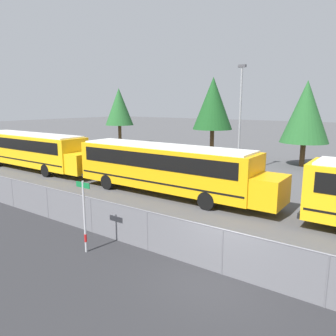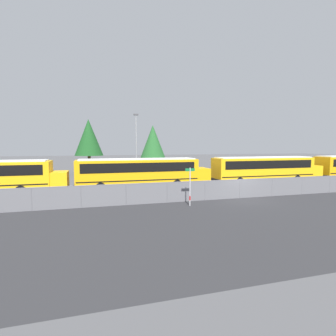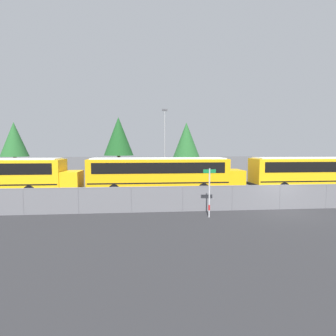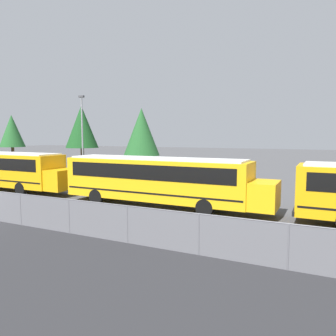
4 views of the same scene
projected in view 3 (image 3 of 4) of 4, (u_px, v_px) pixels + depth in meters
ground_plane at (279, 209)px, 16.37m from camera, size 200.00×200.00×0.00m
fence at (280, 197)px, 16.31m from camera, size 67.50×0.07×1.56m
school_bus_1 at (162, 172)px, 22.21m from camera, size 13.18×2.50×3.01m
school_bus_2 at (319, 171)px, 23.42m from camera, size 13.18×2.50×3.01m
street_sign at (209, 191)px, 14.41m from camera, size 0.70×0.09×2.72m
light_pole at (165, 142)px, 30.57m from camera, size 0.60×0.24×8.33m
tree_0 at (14, 140)px, 36.95m from camera, size 3.73×3.73×7.47m
tree_1 at (186, 141)px, 36.67m from camera, size 4.07×4.07×7.40m
tree_2 at (119, 136)px, 36.83m from camera, size 4.14×4.14×8.16m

